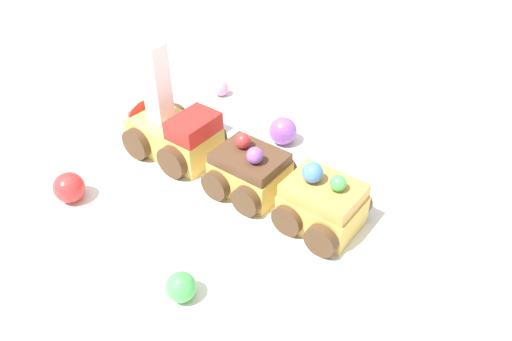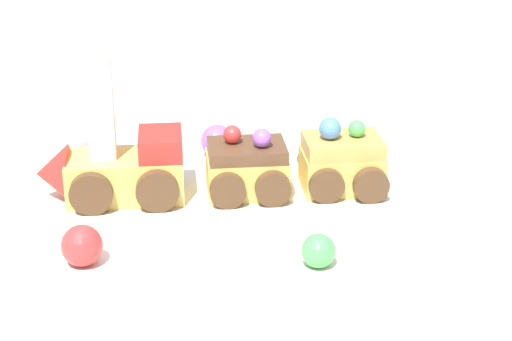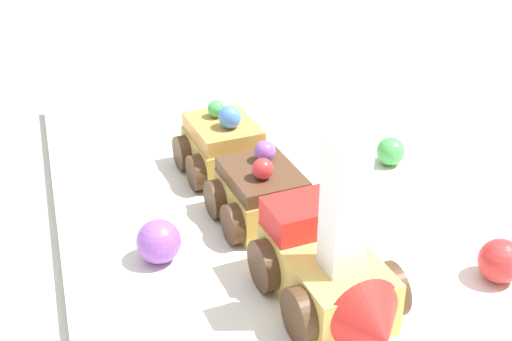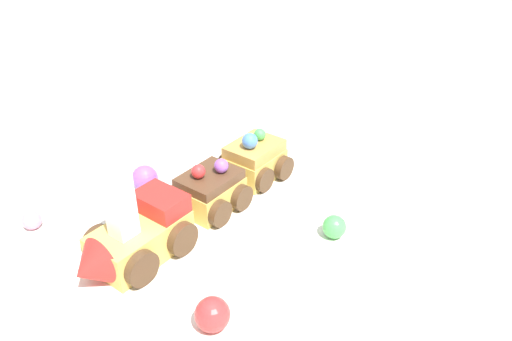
# 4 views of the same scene
# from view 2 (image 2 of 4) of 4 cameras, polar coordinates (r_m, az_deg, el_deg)

# --- Properties ---
(ground_plane) EXTENTS (10.00, 10.00, 0.00)m
(ground_plane) POSITION_cam_2_polar(r_m,az_deg,el_deg) (0.73, -2.90, -2.97)
(ground_plane) COLOR beige
(display_board) EXTENTS (0.61, 0.35, 0.01)m
(display_board) POSITION_cam_2_polar(r_m,az_deg,el_deg) (0.73, -2.91, -2.55)
(display_board) COLOR white
(display_board) RESTS_ON ground_plane
(cake_train_locomotive) EXTENTS (0.13, 0.08, 0.12)m
(cake_train_locomotive) POSITION_cam_2_polar(r_m,az_deg,el_deg) (0.74, -9.44, 0.29)
(cake_train_locomotive) COLOR #E0BC56
(cake_train_locomotive) RESTS_ON display_board
(cake_car_chocolate) EXTENTS (0.08, 0.08, 0.06)m
(cake_car_chocolate) POSITION_cam_2_polar(r_m,az_deg,el_deg) (0.74, -0.61, 0.13)
(cake_car_chocolate) COLOR #E0BC56
(cake_car_chocolate) RESTS_ON display_board
(cake_car_caramel) EXTENTS (0.08, 0.08, 0.07)m
(cake_car_caramel) POSITION_cam_2_polar(r_m,az_deg,el_deg) (0.75, 5.74, 0.49)
(cake_car_caramel) COLOR #E0BC56
(cake_car_caramel) RESTS_ON display_board
(gumball_red) EXTENTS (0.03, 0.03, 0.03)m
(gumball_red) POSITION_cam_2_polar(r_m,az_deg,el_deg) (0.63, -11.53, -4.93)
(gumball_red) COLOR red
(gumball_red) RESTS_ON display_board
(gumball_green) EXTENTS (0.03, 0.03, 0.03)m
(gumball_green) POSITION_cam_2_polar(r_m,az_deg,el_deg) (0.62, 4.18, -5.36)
(gumball_green) COLOR #4CBC56
(gumball_green) RESTS_ON display_board
(gumball_purple) EXTENTS (0.03, 0.03, 0.03)m
(gumball_purple) POSITION_cam_2_polar(r_m,az_deg,el_deg) (0.82, -2.89, 1.97)
(gumball_purple) COLOR #9956C6
(gumball_purple) RESTS_ON display_board
(gumball_pink) EXTENTS (0.02, 0.02, 0.02)m
(gumball_pink) POSITION_cam_2_polar(r_m,az_deg,el_deg) (0.87, -11.18, 2.20)
(gumball_pink) COLOR pink
(gumball_pink) RESTS_ON display_board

